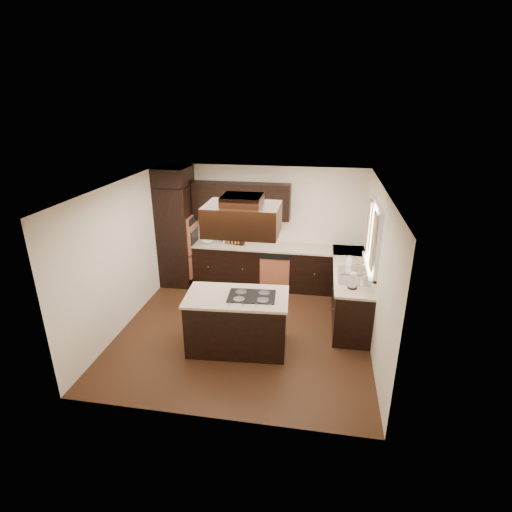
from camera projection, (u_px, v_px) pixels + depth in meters
name	position (u px, v px, depth m)	size (l,w,h in m)	color
floor	(245.00, 330.00, 6.95)	(4.20, 4.20, 0.02)	#53301A
ceiling	(243.00, 186.00, 6.02)	(4.20, 4.20, 0.02)	white
wall_back	(263.00, 225.00, 8.42)	(4.20, 0.02, 2.50)	white
wall_front	(208.00, 333.00, 4.55)	(4.20, 0.02, 2.50)	white
wall_left	(123.00, 255.00, 6.82)	(0.02, 4.20, 2.50)	white
wall_right	(378.00, 272.00, 6.16)	(0.02, 4.20, 2.50)	white
oven_column	(177.00, 235.00, 8.40)	(0.65, 0.75, 2.12)	black
wall_oven_face	(193.00, 234.00, 8.32)	(0.05, 0.62, 0.78)	#C16947
base_cabinets_back	(263.00, 266.00, 8.43)	(2.93, 0.60, 0.88)	black
base_cabinets_right	(350.00, 292.00, 7.33)	(0.60, 2.40, 0.88)	black
countertop_back	(263.00, 246.00, 8.25)	(2.93, 0.63, 0.04)	beige
countertop_right	(351.00, 269.00, 7.16)	(0.63, 2.40, 0.04)	beige
upper_cabinets	(241.00, 201.00, 8.12)	(2.00, 0.34, 0.72)	black
dishwasher_front	(274.00, 275.00, 8.13)	(0.60, 0.05, 0.72)	#C16947
window_frame	(374.00, 236.00, 6.52)	(0.06, 1.32, 1.12)	white
window_pane	(376.00, 236.00, 6.52)	(0.00, 1.20, 1.00)	white
curtain_left	(373.00, 241.00, 6.13)	(0.02, 0.34, 0.90)	beige
curtain_right	(368.00, 226.00, 6.90)	(0.02, 0.34, 0.90)	beige
sink_rim	(353.00, 275.00, 6.83)	(0.52, 0.84, 0.01)	silver
island	(237.00, 323.00, 6.31)	(1.53, 0.83, 0.88)	black
island_top	(237.00, 297.00, 6.14)	(1.58, 0.89, 0.04)	beige
cooktop	(252.00, 296.00, 6.11)	(0.72, 0.48, 0.01)	black
range_hood	(242.00, 219.00, 5.63)	(1.05, 0.72, 0.42)	black
hood_duct	(242.00, 200.00, 5.53)	(0.55, 0.50, 0.13)	black
blender_base	(222.00, 242.00, 8.29)	(0.15, 0.15, 0.10)	silver
blender_pitcher	(222.00, 234.00, 8.22)	(0.13, 0.13, 0.26)	silver
spice_rack	(236.00, 237.00, 8.25)	(0.36, 0.09, 0.30)	black
mixing_bowl	(208.00, 242.00, 8.35)	(0.23, 0.23, 0.06)	white
soap_bottle	(349.00, 260.00, 7.21)	(0.09, 0.09, 0.20)	white
paper_towel	(353.00, 281.00, 6.34)	(0.12, 0.12, 0.26)	white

